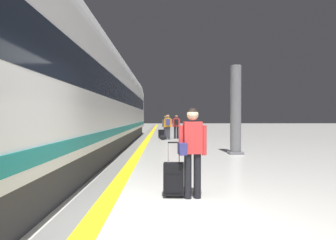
% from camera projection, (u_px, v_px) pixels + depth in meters
% --- Properties ---
extents(ground_plane, '(120.00, 120.00, 0.00)m').
position_uv_depth(ground_plane, '(163.00, 224.00, 3.91)').
color(ground_plane, silver).
extents(safety_line_strip, '(0.36, 80.00, 0.01)m').
position_uv_depth(safety_line_strip, '(142.00, 147.00, 13.89)').
color(safety_line_strip, yellow).
rests_on(safety_line_strip, ground).
extents(tactile_edge_band, '(0.60, 80.00, 0.01)m').
position_uv_depth(tactile_edge_band, '(136.00, 147.00, 13.88)').
color(tactile_edge_band, slate).
rests_on(tactile_edge_band, ground).
extents(high_speed_train, '(2.94, 28.70, 4.97)m').
position_uv_depth(high_speed_train, '(85.00, 92.00, 11.14)').
color(high_speed_train, '#38383D').
rests_on(high_speed_train, ground).
extents(traveller_foreground, '(0.54, 0.31, 1.68)m').
position_uv_depth(traveller_foreground, '(192.00, 146.00, 5.15)').
color(traveller_foreground, black).
rests_on(traveller_foreground, ground).
extents(rolling_suitcase_foreground, '(0.39, 0.26, 1.04)m').
position_uv_depth(rolling_suitcase_foreground, '(174.00, 179.00, 5.21)').
color(rolling_suitcase_foreground, black).
rests_on(rolling_suitcase_foreground, ground).
extents(passenger_near, '(0.53, 0.33, 1.69)m').
position_uv_depth(passenger_near, '(176.00, 124.00, 19.24)').
color(passenger_near, black).
rests_on(passenger_near, ground).
extents(duffel_bag_near, '(0.44, 0.26, 0.36)m').
position_uv_depth(duffel_bag_near, '(181.00, 137.00, 19.01)').
color(duffel_bag_near, navy).
rests_on(duffel_bag_near, ground).
extents(passenger_mid, '(0.50, 0.39, 1.67)m').
position_uv_depth(passenger_mid, '(166.00, 124.00, 19.66)').
color(passenger_mid, '#383842').
rests_on(passenger_mid, ground).
extents(suitcase_mid, '(0.43, 0.32, 0.62)m').
position_uv_depth(suitcase_mid, '(161.00, 134.00, 19.41)').
color(suitcase_mid, black).
rests_on(suitcase_mid, ground).
extents(passenger_far, '(0.53, 0.34, 1.71)m').
position_uv_depth(passenger_far, '(168.00, 124.00, 18.40)').
color(passenger_far, '#383842').
rests_on(passenger_far, ground).
extents(duffel_bag_far, '(0.44, 0.26, 0.36)m').
position_uv_depth(duffel_bag_far, '(163.00, 138.00, 18.18)').
color(duffel_bag_far, black).
rests_on(duffel_bag_far, ground).
extents(platform_pillar, '(0.56, 0.56, 3.60)m').
position_uv_depth(platform_pillar, '(236.00, 112.00, 11.25)').
color(platform_pillar, slate).
rests_on(platform_pillar, ground).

